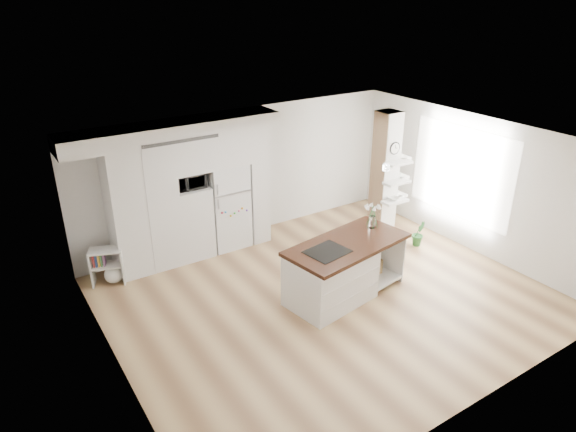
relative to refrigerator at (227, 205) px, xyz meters
The scene contains 14 objects.
floor 2.87m from the refrigerator, 78.93° to the right, with size 7.00×6.00×0.01m, color tan.
room 2.90m from the refrigerator, 78.93° to the right, with size 7.04×6.04×2.72m.
cabinet_wall 1.12m from the refrigerator, behind, with size 4.00×0.71×2.70m.
refrigerator is the anchor object (origin of this frame).
column 3.33m from the refrigerator, 28.14° to the right, with size 0.69×0.90×2.70m.
window 4.70m from the refrigerator, 30.76° to the right, with size 2.40×2.40×0.00m, color white.
pendant_light 3.59m from the refrigerator, 48.71° to the right, with size 0.12×0.12×0.10m, color white.
kitchen_island 2.87m from the refrigerator, 77.53° to the right, with size 2.30×1.35×1.54m.
bookshelf 2.53m from the refrigerator, behind, with size 0.65×0.51×0.67m.
floor_plant_a 3.94m from the refrigerator, 33.41° to the right, with size 0.29×0.23×0.52m, color #2C6F31.
floor_plant_b 3.63m from the refrigerator, ahead, with size 0.28×0.28×0.49m, color #2C6F31.
microwave 1.02m from the refrigerator, behind, with size 0.54×0.37×0.30m, color #2D2D2D.
shelf_plant 3.51m from the refrigerator, 23.68° to the right, with size 0.27×0.23×0.30m, color #2C6F31.
decor_bowl 3.34m from the refrigerator, 32.27° to the right, with size 0.22×0.22×0.05m, color white.
Camera 1 is at (-4.64, -5.89, 4.88)m, focal length 32.00 mm.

